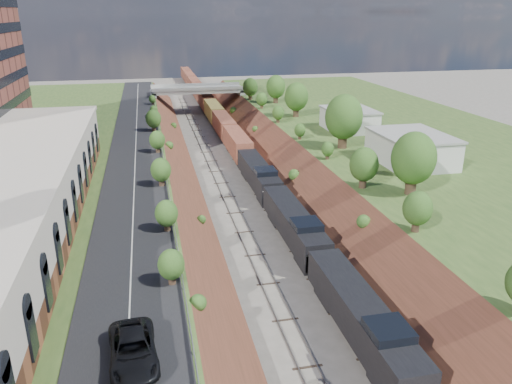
# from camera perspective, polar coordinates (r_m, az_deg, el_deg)

# --- Properties ---
(platform_left) EXTENTS (44.00, 180.00, 5.00)m
(platform_left) POSITION_cam_1_polar(r_m,az_deg,el_deg) (77.43, -26.51, 0.36)
(platform_left) COLOR #345021
(platform_left) RESTS_ON ground
(platform_right) EXTENTS (44.00, 180.00, 5.00)m
(platform_right) POSITION_cam_1_polar(r_m,az_deg,el_deg) (87.90, 19.94, 3.43)
(platform_right) COLOR #345021
(platform_right) RESTS_ON ground
(embankment_left) EXTENTS (10.00, 180.00, 10.00)m
(embankment_left) POSITION_cam_1_polar(r_m,az_deg,el_deg) (75.67, -9.94, -0.21)
(embankment_left) COLOR brown
(embankment_left) RESTS_ON ground
(embankment_right) EXTENTS (10.00, 180.00, 10.00)m
(embankment_right) POSITION_cam_1_polar(r_m,az_deg,el_deg) (79.39, 6.10, 0.95)
(embankment_right) COLOR brown
(embankment_right) RESTS_ON ground
(rail_left_track) EXTENTS (1.58, 180.00, 0.18)m
(rail_left_track) POSITION_cam_1_polar(r_m,az_deg,el_deg) (76.34, -3.65, 0.31)
(rail_left_track) COLOR gray
(rail_left_track) RESTS_ON ground
(rail_right_track) EXTENTS (1.58, 180.00, 0.18)m
(rail_right_track) POSITION_cam_1_polar(r_m,az_deg,el_deg) (77.23, 0.17, 0.59)
(rail_right_track) COLOR gray
(rail_right_track) RESTS_ON ground
(road) EXTENTS (8.00, 180.00, 0.10)m
(road) POSITION_cam_1_polar(r_m,az_deg,el_deg) (74.12, -13.65, 3.21)
(road) COLOR black
(road) RESTS_ON platform_left
(guardrail) EXTENTS (0.10, 171.00, 0.70)m
(guardrail) POSITION_cam_1_polar(r_m,az_deg,el_deg) (73.78, -10.50, 3.77)
(guardrail) COLOR #99999E
(guardrail) RESTS_ON platform_left
(overpass) EXTENTS (24.50, 8.30, 7.40)m
(overpass) POSITION_cam_1_polar(r_m,az_deg,el_deg) (135.40, -6.70, 10.97)
(overpass) COLOR gray
(overpass) RESTS_ON ground
(white_building_near) EXTENTS (9.00, 12.00, 4.00)m
(white_building_near) POSITION_cam_1_polar(r_m,az_deg,el_deg) (75.35, 17.31, 4.68)
(white_building_near) COLOR silver
(white_building_near) RESTS_ON platform_right
(white_building_far) EXTENTS (8.00, 10.00, 3.60)m
(white_building_far) POSITION_cam_1_polar(r_m,az_deg,el_deg) (94.40, 10.59, 8.06)
(white_building_far) COLOR silver
(white_building_far) RESTS_ON platform_right
(tree_right_large) EXTENTS (5.25, 5.25, 7.61)m
(tree_right_large) POSITION_cam_1_polar(r_m,az_deg,el_deg) (61.55, 17.57, 3.65)
(tree_right_large) COLOR #473323
(tree_right_large) RESTS_ON platform_right
(tree_left_crest) EXTENTS (2.45, 2.45, 3.55)m
(tree_left_crest) POSITION_cam_1_polar(r_m,az_deg,el_deg) (36.32, -8.63, -11.15)
(tree_left_crest) COLOR #473323
(tree_left_crest) RESTS_ON platform_left
(freight_train) EXTENTS (3.05, 187.83, 4.56)m
(freight_train) POSITION_cam_1_polar(r_m,az_deg,el_deg) (123.27, -4.80, 9.08)
(freight_train) COLOR black
(freight_train) RESTS_ON ground
(suv) EXTENTS (3.30, 6.41, 1.73)m
(suv) POSITION_cam_1_polar(r_m,az_deg,el_deg) (33.19, -13.87, -17.13)
(suv) COLOR black
(suv) RESTS_ON road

